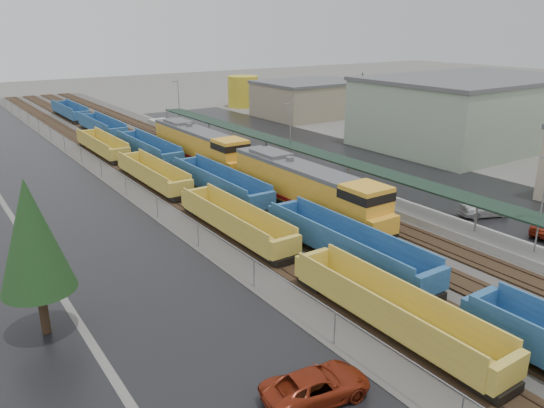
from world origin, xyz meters
The scene contains 17 objects.
ballast_strip centered at (0.00, 60.00, 0.04)m, with size 20.00×160.00×0.08m, color #302D2B.
trackbed centered at (0.00, 60.00, 0.16)m, with size 14.60×160.00×0.22m.
west_parking_lot centered at (-15.00, 60.00, 0.01)m, with size 10.00×160.00×0.02m, color black.
east_commuter_lot centered at (19.00, 50.00, 0.01)m, with size 16.00×100.00×0.02m, color black.
station_platform centered at (9.50, 50.01, 0.73)m, with size 3.00×80.00×8.00m.
chainlink_fence centered at (-9.50, 58.44, 1.61)m, with size 0.08×160.04×2.02m.
industrial_buildings centered at (37.76, 45.85, 4.25)m, with size 32.52×75.30×9.50m.
distant_hills centered at (44.79, 210.68, 0.00)m, with size 301.00×140.00×25.20m.
tree_west_near centered at (-22.00, 30.00, 5.82)m, with size 3.96×3.96×9.00m.
tree_east centered at (28.00, 58.00, 6.47)m, with size 4.40×4.40×10.00m.
locomotive_lead centered at (2.00, 37.08, 2.48)m, with size 3.13×20.65×4.67m.
locomotive_trail centered at (2.00, 58.08, 2.48)m, with size 3.13×20.65×4.67m.
well_string_yellow centered at (-6.00, 27.84, 1.16)m, with size 2.60×100.49×2.31m.
well_string_blue centered at (-2.00, 46.21, 1.23)m, with size 2.80×128.32×2.49m.
storage_tank centered at (31.96, 97.32, 3.14)m, with size 6.29×6.29×6.29m, color gold.
parked_car_west_c centered at (-13.05, 17.14, 0.72)m, with size 5.17×2.38×1.44m, color maroon.
parked_car_east_c centered at (14.88, 27.86, 0.68)m, with size 4.69×1.91×1.36m, color silver.
Camera 1 is at (-26.12, 1.60, 16.36)m, focal length 35.00 mm.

